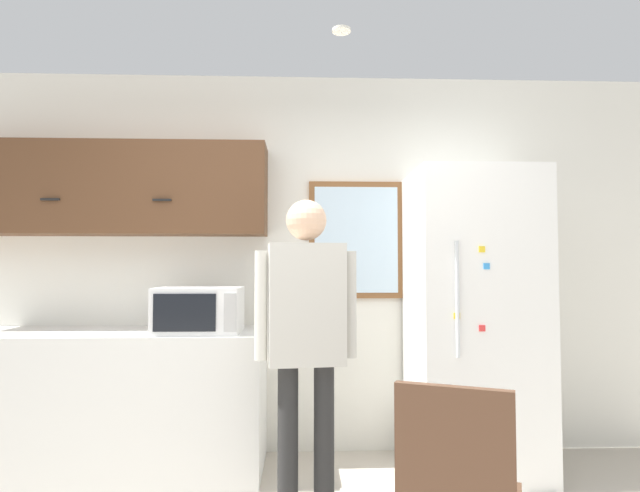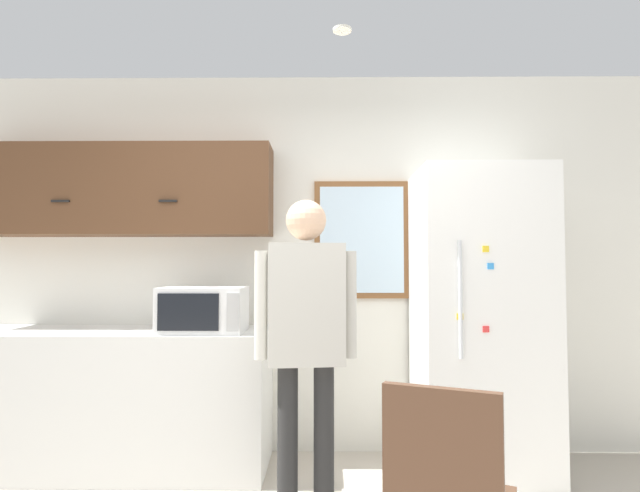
% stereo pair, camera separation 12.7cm
% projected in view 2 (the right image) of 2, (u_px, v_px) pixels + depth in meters
% --- Properties ---
extents(back_wall, '(6.00, 0.06, 2.70)m').
position_uv_depth(back_wall, '(294.00, 261.00, 3.63)').
color(back_wall, silver).
rests_on(back_wall, ground_plane).
extents(counter, '(2.05, 0.63, 0.89)m').
position_uv_depth(counter, '(111.00, 399.00, 3.25)').
color(counter, silver).
rests_on(counter, ground_plane).
extents(upper_cabinets, '(2.05, 0.33, 0.63)m').
position_uv_depth(upper_cabinets, '(124.00, 191.00, 3.48)').
color(upper_cabinets, '#51331E').
extents(microwave, '(0.53, 0.38, 0.29)m').
position_uv_depth(microwave, '(204.00, 310.00, 3.17)').
color(microwave, white).
rests_on(microwave, counter).
extents(person, '(0.55, 0.27, 1.67)m').
position_uv_depth(person, '(306.00, 321.00, 2.69)').
color(person, black).
rests_on(person, ground_plane).
extents(refrigerator, '(0.79, 0.72, 1.93)m').
position_uv_depth(refrigerator, '(479.00, 320.00, 3.21)').
color(refrigerator, white).
rests_on(refrigerator, ground_plane).
extents(window, '(0.68, 0.05, 0.84)m').
position_uv_depth(window, '(362.00, 240.00, 3.59)').
color(window, brown).
extents(ceiling_light, '(0.11, 0.11, 0.01)m').
position_uv_depth(ceiling_light, '(342.00, 30.00, 2.89)').
color(ceiling_light, white).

